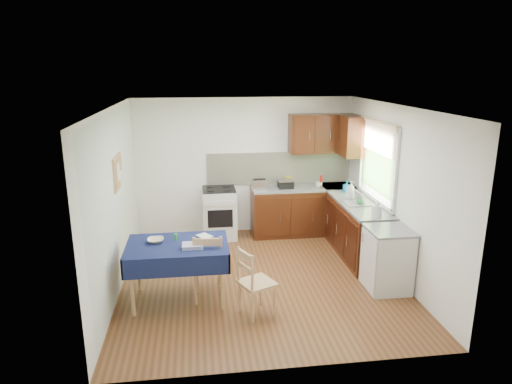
{
  "coord_description": "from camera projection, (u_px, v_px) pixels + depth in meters",
  "views": [
    {
      "loc": [
        -0.88,
        -6.1,
        3.01
      ],
      "look_at": [
        -0.02,
        0.33,
        1.23
      ],
      "focal_mm": 32.0,
      "sensor_mm": 36.0,
      "label": 1
    }
  ],
  "objects": [
    {
      "name": "base_cabinets",
      "position": [
        327.0,
        220.0,
        8.0
      ],
      "size": [
        1.9,
        2.3,
        0.86
      ],
      "color": "#351909",
      "rests_on": "ground"
    },
    {
      "name": "wall_back",
      "position": [
        245.0,
        166.0,
        8.41
      ],
      "size": [
        4.0,
        0.02,
        2.5
      ],
      "primitive_type": "cube",
      "color": "white",
      "rests_on": "ground"
    },
    {
      "name": "wall_front",
      "position": [
        292.0,
        256.0,
        4.4
      ],
      "size": [
        4.0,
        0.02,
        2.5
      ],
      "primitive_type": "cube",
      "color": "white",
      "rests_on": "ground"
    },
    {
      "name": "book",
      "position": [
        200.0,
        238.0,
        6.12
      ],
      "size": [
        0.25,
        0.26,
        0.02
      ],
      "primitive_type": "imported",
      "rotation": [
        0.0,
        0.0,
        0.6
      ],
      "color": "white",
      "rests_on": "dining_table"
    },
    {
      "name": "floor",
      "position": [
        261.0,
        278.0,
        6.74
      ],
      "size": [
        4.2,
        4.2,
        0.0
      ],
      "primitive_type": "plane",
      "color": "#4D3114",
      "rests_on": "ground"
    },
    {
      "name": "worktop_back",
      "position": [
        303.0,
        188.0,
        8.36
      ],
      "size": [
        1.9,
        0.6,
        0.04
      ],
      "primitive_type": "cube",
      "color": "slate",
      "rests_on": "base_cabinets"
    },
    {
      "name": "kettle",
      "position": [
        377.0,
        210.0,
        6.6
      ],
      "size": [
        0.15,
        0.15,
        0.25
      ],
      "color": "silver",
      "rests_on": "worktop_right"
    },
    {
      "name": "dining_table",
      "position": [
        178.0,
        251.0,
        5.94
      ],
      "size": [
        1.31,
        0.89,
        0.8
      ],
      "rotation": [
        0.0,
        0.0,
        0.4
      ],
      "color": "#0E1A38",
      "rests_on": "ground"
    },
    {
      "name": "sauce_bottle",
      "position": [
        321.0,
        181.0,
        8.32
      ],
      "size": [
        0.05,
        0.05,
        0.21
      ],
      "primitive_type": "cylinder",
      "color": "#B3130E",
      "rests_on": "worktop_back"
    },
    {
      "name": "ceiling",
      "position": [
        261.0,
        107.0,
        6.07
      ],
      "size": [
        4.0,
        4.2,
        0.02
      ],
      "primitive_type": "cube",
      "color": "white",
      "rests_on": "wall_back"
    },
    {
      "name": "wall_left",
      "position": [
        114.0,
        202.0,
        6.15
      ],
      "size": [
        0.02,
        4.2,
        2.5
      ],
      "primitive_type": "cube",
      "color": "silver",
      "rests_on": "ground"
    },
    {
      "name": "soap_bottle_b",
      "position": [
        347.0,
        187.0,
        7.93
      ],
      "size": [
        0.11,
        0.11,
        0.21
      ],
      "primitive_type": "imported",
      "rotation": [
        0.0,
        0.0,
        1.75
      ],
      "color": "#1F75BA",
      "rests_on": "worktop_right"
    },
    {
      "name": "fridge",
      "position": [
        388.0,
        260.0,
        6.31
      ],
      "size": [
        0.58,
        0.6,
        0.89
      ],
      "color": "silver",
      "rests_on": "ground"
    },
    {
      "name": "spice_jar",
      "position": [
        176.0,
        237.0,
        6.05
      ],
      "size": [
        0.04,
        0.04,
        0.08
      ],
      "primitive_type": "cylinder",
      "color": "green",
      "rests_on": "dining_table"
    },
    {
      "name": "tea_towel",
      "position": [
        193.0,
        246.0,
        5.79
      ],
      "size": [
        0.27,
        0.21,
        0.05
      ],
      "primitive_type": "cube",
      "rotation": [
        0.0,
        0.0,
        -0.02
      ],
      "color": "navy",
      "rests_on": "dining_table"
    },
    {
      "name": "toaster",
      "position": [
        259.0,
        184.0,
        8.15
      ],
      "size": [
        0.26,
        0.16,
        0.2
      ],
      "rotation": [
        0.0,
        0.0,
        0.07
      ],
      "color": "#B3B3B8",
      "rests_on": "worktop_back"
    },
    {
      "name": "worktop_corner",
      "position": [
        338.0,
        186.0,
        8.44
      ],
      "size": [
        0.6,
        0.6,
        0.04
      ],
      "primitive_type": "cube",
      "color": "slate",
      "rests_on": "base_cabinets"
    },
    {
      "name": "wall_right",
      "position": [
        396.0,
        192.0,
        6.66
      ],
      "size": [
        0.02,
        4.2,
        2.5
      ],
      "primitive_type": "cube",
      "color": "white",
      "rests_on": "ground"
    },
    {
      "name": "splashback",
      "position": [
        279.0,
        168.0,
        8.49
      ],
      "size": [
        2.7,
        0.02,
        0.6
      ],
      "primitive_type": "cube",
      "color": "beige",
      "rests_on": "wall_back"
    },
    {
      "name": "chair_far",
      "position": [
        209.0,
        265.0,
        5.99
      ],
      "size": [
        0.45,
        0.45,
        0.95
      ],
      "rotation": [
        0.0,
        0.0,
        3.07
      ],
      "color": "tan",
      "rests_on": "ground"
    },
    {
      "name": "soap_bottle_a",
      "position": [
        351.0,
        190.0,
        7.52
      ],
      "size": [
        0.15,
        0.15,
        0.3
      ],
      "primitive_type": "imported",
      "rotation": [
        0.0,
        0.0,
        0.38
      ],
      "color": "silver",
      "rests_on": "worktop_right"
    },
    {
      "name": "yellow_packet",
      "position": [
        288.0,
        181.0,
        8.44
      ],
      "size": [
        0.13,
        0.09,
        0.16
      ],
      "primitive_type": "cube",
      "rotation": [
        0.0,
        0.0,
        0.1
      ],
      "color": "gold",
      "rests_on": "worktop_back"
    },
    {
      "name": "cup",
      "position": [
        319.0,
        185.0,
        8.3
      ],
      "size": [
        0.15,
        0.15,
        0.1
      ],
      "primitive_type": "imported",
      "rotation": [
        0.0,
        0.0,
        -0.22
      ],
      "color": "silver",
      "rests_on": "worktop_back"
    },
    {
      "name": "soap_bottle_c",
      "position": [
        361.0,
        200.0,
        7.2
      ],
      "size": [
        0.14,
        0.14,
        0.16
      ],
      "primitive_type": "imported",
      "rotation": [
        0.0,
        0.0,
        3.29
      ],
      "color": "#268E3B",
      "rests_on": "worktop_right"
    },
    {
      "name": "dish_rack",
      "position": [
        359.0,
        202.0,
        7.29
      ],
      "size": [
        0.45,
        0.34,
        0.21
      ],
      "rotation": [
        0.0,
        0.0,
        -0.3
      ],
      "color": "gray",
      "rests_on": "worktop_right"
    },
    {
      "name": "plate_bowl",
      "position": [
        156.0,
        240.0,
        5.97
      ],
      "size": [
        0.22,
        0.22,
        0.05
      ],
      "primitive_type": "imported",
      "rotation": [
        0.0,
        0.0,
        0.03
      ],
      "color": "beige",
      "rests_on": "dining_table"
    },
    {
      "name": "worktop_right",
      "position": [
        359.0,
        204.0,
        7.34
      ],
      "size": [
        0.6,
        1.7,
        0.04
      ],
      "primitive_type": "cube",
      "color": "slate",
      "rests_on": "base_cabinets"
    },
    {
      "name": "upper_cabinets",
      "position": [
        331.0,
        134.0,
        8.16
      ],
      "size": [
        1.2,
        0.85,
        0.7
      ],
      "color": "#351909",
      "rests_on": "wall_back"
    },
    {
      "name": "corkboard",
      "position": [
        118.0,
        172.0,
        6.35
      ],
      "size": [
        0.04,
        0.62,
        0.47
      ],
      "color": "tan",
      "rests_on": "wall_left"
    },
    {
      "name": "sandwich_press",
      "position": [
        286.0,
        184.0,
        8.24
      ],
      "size": [
        0.27,
        0.23,
        0.16
      ],
      "rotation": [
        0.0,
        0.0,
        0.06
      ],
      "color": "black",
      "rests_on": "worktop_back"
    },
    {
      "name": "chair_near",
      "position": [
        254.0,
        280.0,
        5.63
      ],
      "size": [
        0.52,
        0.52,
        0.89
      ],
      "rotation": [
        0.0,
        0.0,
        2.0
      ],
      "color": "tan",
      "rests_on": "ground"
    },
    {
      "name": "stove",
      "position": [
        219.0,
        213.0,
        8.27
      ],
      "size": [
        0.6,
        0.61,
        0.92
      ],
      "color": "silver",
      "rests_on": "ground"
    },
    {
      "name": "window",
      "position": [
        378.0,
        156.0,
        7.22
      ],
      "size": [
        0.04,
        1.48,
        1.26
      ],
      "color": "#2F5121",
      "rests_on": "wall_right"
    }
  ]
}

